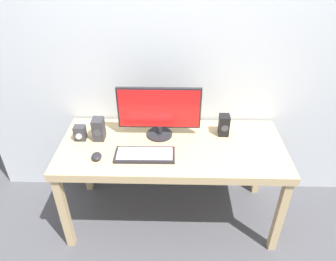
{
  "coord_description": "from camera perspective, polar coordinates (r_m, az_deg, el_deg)",
  "views": [
    {
      "loc": [
        0.01,
        -1.77,
        2.01
      ],
      "look_at": [
        -0.03,
        0.0,
        0.84
      ],
      "focal_mm": 33.08,
      "sensor_mm": 36.0,
      "label": 1
    }
  ],
  "objects": [
    {
      "name": "speaker_right",
      "position": [
        2.29,
        10.27,
        0.98
      ],
      "size": [
        0.07,
        0.09,
        0.16
      ],
      "color": "black",
      "rests_on": "desk"
    },
    {
      "name": "desk",
      "position": [
        2.23,
        0.73,
        -4.05
      ],
      "size": [
        1.58,
        0.68,
        0.72
      ],
      "color": "tan",
      "rests_on": "ground_plane"
    },
    {
      "name": "speaker_left",
      "position": [
        2.26,
        -12.67,
        0.25
      ],
      "size": [
        0.08,
        0.1,
        0.16
      ],
      "color": "#333338",
      "rests_on": "desk"
    },
    {
      "name": "monitor",
      "position": [
        2.19,
        -1.65,
        3.61
      ],
      "size": [
        0.59,
        0.19,
        0.38
      ],
      "color": "#232328",
      "rests_on": "desk"
    },
    {
      "name": "keyboard_primary",
      "position": [
        2.08,
        -4.29,
        -4.47
      ],
      "size": [
        0.4,
        0.17,
        0.02
      ],
      "color": "#232328",
      "rests_on": "desk"
    },
    {
      "name": "wall_back",
      "position": [
        2.21,
        1.03,
        20.16
      ],
      "size": [
        3.05,
        0.04,
        3.0
      ],
      "primitive_type": "cube",
      "color": "silver",
      "rests_on": "ground_plane"
    },
    {
      "name": "audio_controller",
      "position": [
        2.3,
        -15.91,
        -0.44
      ],
      "size": [
        0.08,
        0.08,
        0.11
      ],
      "color": "#333338",
      "rests_on": "desk"
    },
    {
      "name": "mouse",
      "position": [
        2.11,
        -13.03,
        -4.67
      ],
      "size": [
        0.08,
        0.1,
        0.04
      ],
      "primitive_type": "ellipsoid",
      "rotation": [
        0.0,
        0.0,
        0.17
      ],
      "color": "#232328",
      "rests_on": "desk"
    },
    {
      "name": "ground_plane",
      "position": [
        2.67,
        0.63,
        -15.18
      ],
      "size": [
        6.0,
        6.0,
        0.0
      ],
      "primitive_type": "plane",
      "color": "#4C4C51"
    }
  ]
}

